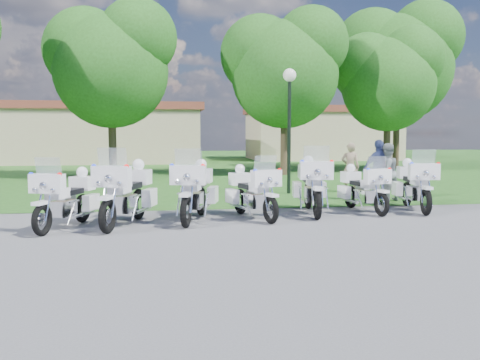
{
  "coord_description": "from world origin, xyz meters",
  "views": [
    {
      "loc": [
        -1.49,
        -11.15,
        2.04
      ],
      "look_at": [
        0.31,
        1.2,
        0.95
      ],
      "focal_mm": 40.0,
      "sensor_mm": 36.0,
      "label": 1
    }
  ],
  "objects": [
    {
      "name": "ground",
      "position": [
        0.0,
        0.0,
        0.0
      ],
      "size": [
        100.0,
        100.0,
        0.0
      ],
      "primitive_type": "plane",
      "color": "#5A5A5F",
      "rests_on": "ground"
    },
    {
      "name": "grass_lawn",
      "position": [
        0.0,
        27.0,
        0.0
      ],
      "size": [
        100.0,
        48.0,
        0.01
      ],
      "primitive_type": "cube",
      "color": "#22551A",
      "rests_on": "ground"
    },
    {
      "name": "motorcycle_0",
      "position": [
        -3.55,
        0.74,
        0.65
      ],
      "size": [
        1.25,
        2.24,
        1.57
      ],
      "rotation": [
        0.0,
        0.0,
        2.8
      ],
      "color": "black",
      "rests_on": "ground"
    },
    {
      "name": "motorcycle_1",
      "position": [
        -2.29,
        0.92,
        0.73
      ],
      "size": [
        1.33,
        2.53,
        1.75
      ],
      "rotation": [
        0.0,
        0.0,
        2.85
      ],
      "color": "black",
      "rests_on": "ground"
    },
    {
      "name": "motorcycle_2",
      "position": [
        -0.73,
        1.36,
        0.72
      ],
      "size": [
        1.24,
        2.51,
        1.72
      ],
      "rotation": [
        0.0,
        0.0,
        2.89
      ],
      "color": "black",
      "rests_on": "ground"
    },
    {
      "name": "motorcycle_3",
      "position": [
        0.65,
        1.5,
        0.65
      ],
      "size": [
        1.16,
        2.24,
        1.54
      ],
      "rotation": [
        0.0,
        0.0,
        3.43
      ],
      "color": "black",
      "rests_on": "ground"
    },
    {
      "name": "motorcycle_4",
      "position": [
        2.3,
        2.07,
        0.73
      ],
      "size": [
        1.1,
        2.6,
        1.75
      ],
      "rotation": [
        0.0,
        0.0,
        2.99
      ],
      "color": "black",
      "rests_on": "ground"
    },
    {
      "name": "motorcycle_5",
      "position": [
        3.71,
        2.15,
        0.62
      ],
      "size": [
        0.91,
        2.2,
        1.48
      ],
      "rotation": [
        0.0,
        0.0,
        3.28
      ],
      "color": "black",
      "rests_on": "ground"
    },
    {
      "name": "motorcycle_6",
      "position": [
        5.18,
        2.22,
        0.69
      ],
      "size": [
        1.08,
        2.43,
        1.64
      ],
      "rotation": [
        0.0,
        0.0,
        2.96
      ],
      "color": "black",
      "rests_on": "ground"
    },
    {
      "name": "lamp_post",
      "position": [
        2.76,
        6.48,
        3.17
      ],
      "size": [
        0.44,
        0.44,
        4.2
      ],
      "color": "black",
      "rests_on": "ground"
    },
    {
      "name": "tree_1",
      "position": [
        -3.8,
        14.17,
        5.38
      ],
      "size": [
        6.1,
        5.2,
        8.13
      ],
      "color": "#38281C",
      "rests_on": "ground"
    },
    {
      "name": "tree_2",
      "position": [
        4.39,
        14.54,
        5.39
      ],
      "size": [
        6.1,
        5.21,
        8.14
      ],
      "color": "#38281C",
      "rests_on": "ground"
    },
    {
      "name": "tree_3",
      "position": [
        10.28,
        15.88,
        5.05
      ],
      "size": [
        5.73,
        4.89,
        7.63
      ],
      "color": "#38281C",
      "rests_on": "ground"
    },
    {
      "name": "tree_4",
      "position": [
        11.89,
        18.28,
        6.34
      ],
      "size": [
        7.18,
        6.13,
        9.58
      ],
      "color": "#38281C",
      "rests_on": "ground"
    },
    {
      "name": "building_west",
      "position": [
        -6.0,
        28.0,
        2.07
      ],
      "size": [
        14.56,
        8.32,
        4.1
      ],
      "color": "tan",
      "rests_on": "ground"
    },
    {
      "name": "building_east",
      "position": [
        11.0,
        30.0,
        2.07
      ],
      "size": [
        11.44,
        7.28,
        4.1
      ],
      "color": "tan",
      "rests_on": "ground"
    },
    {
      "name": "bystander_a",
      "position": [
        4.96,
        6.56,
        0.86
      ],
      "size": [
        0.73,
        0.6,
        1.71
      ],
      "primitive_type": "imported",
      "rotation": [
        0.0,
        0.0,
        2.8
      ],
      "color": "gray",
      "rests_on": "ground"
    },
    {
      "name": "bystander_b",
      "position": [
        5.15,
        3.99,
        0.87
      ],
      "size": [
        1.04,
        0.94,
        1.74
      ],
      "primitive_type": "imported",
      "rotation": [
        0.0,
        0.0,
        -2.73
      ],
      "color": "gray",
      "rests_on": "ground"
    },
    {
      "name": "bystander_c",
      "position": [
        5.0,
        4.15,
        0.92
      ],
      "size": [
        1.12,
        0.56,
        1.85
      ],
      "primitive_type": "imported",
      "rotation": [
        0.0,
        0.0,
        3.25
      ],
      "color": "navy",
      "rests_on": "ground"
    }
  ]
}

